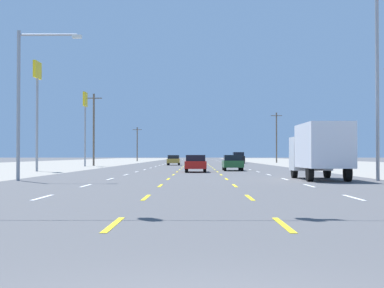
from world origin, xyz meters
TOP-DOWN VIEW (x-y plane):
  - ground_plane at (0.00, 66.00)m, footprint 572.00×572.00m
  - lane_markings at (0.00, 104.50)m, footprint 10.64×227.60m
  - signal_span_wire at (-0.19, 11.16)m, footprint 25.86×0.53m
  - box_truck_far_right_nearest at (7.14, 28.45)m, footprint 2.40×7.20m
  - sedan_center_turn_near at (-0.14, 43.73)m, footprint 1.80×4.50m
  - sedan_inner_right_mid at (3.30, 48.45)m, footprint 1.80×4.50m
  - sedan_inner_left_midfar at (-3.41, 77.83)m, footprint 1.80×4.50m
  - suv_far_right_far at (7.16, 94.44)m, footprint 1.98×4.90m
  - sedan_far_right_farther at (6.91, 113.56)m, footprint 1.80×4.50m
  - sedan_far_right_farthest at (6.99, 125.08)m, footprint 1.80×4.50m
  - pole_sign_left_row_1 at (-14.34, 45.99)m, footprint 0.24×2.01m
  - pole_sign_left_row_2 at (-14.47, 68.56)m, footprint 0.24×2.00m
  - streetlight_left_row_0 at (-9.76, 27.38)m, footprint 3.67×0.26m
  - streetlight_right_row_0 at (9.79, 27.38)m, footprint 4.02×0.26m
  - utility_pole_left_row_1 at (-14.03, 72.24)m, footprint 2.20×0.26m
  - utility_pole_right_row_2 at (15.44, 105.95)m, footprint 2.20×0.26m
  - utility_pole_left_row_3 at (-14.44, 132.30)m, footprint 2.20×0.26m

SIDE VIEW (x-z plane):
  - ground_plane at x=0.00m, z-range 0.00..0.00m
  - lane_markings at x=0.00m, z-range 0.00..0.01m
  - sedan_center_turn_near at x=-0.14m, z-range 0.03..1.49m
  - sedan_inner_right_mid at x=3.30m, z-range 0.03..1.49m
  - sedan_inner_left_midfar at x=-3.41m, z-range 0.03..1.49m
  - sedan_far_right_farther at x=6.91m, z-range 0.03..1.49m
  - sedan_far_right_farthest at x=6.99m, z-range 0.03..1.49m
  - suv_far_right_far at x=7.16m, z-range 0.04..2.02m
  - box_truck_far_right_nearest at x=7.14m, z-range 0.22..3.45m
  - utility_pole_left_row_3 at x=-14.44m, z-range 0.19..8.40m
  - streetlight_left_row_0 at x=-9.76m, z-range 0.69..9.22m
  - utility_pole_right_row_2 at x=15.44m, z-range 0.20..9.93m
  - utility_pole_left_row_1 at x=-14.03m, z-range 0.20..9.98m
  - signal_span_wire at x=-0.19m, z-range 0.74..9.87m
  - streetlight_right_row_0 at x=9.79m, z-range 0.78..11.65m
  - pole_sign_left_row_2 at x=-14.47m, z-range 2.44..12.02m
  - pole_sign_left_row_1 at x=-14.34m, z-range 2.41..12.25m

